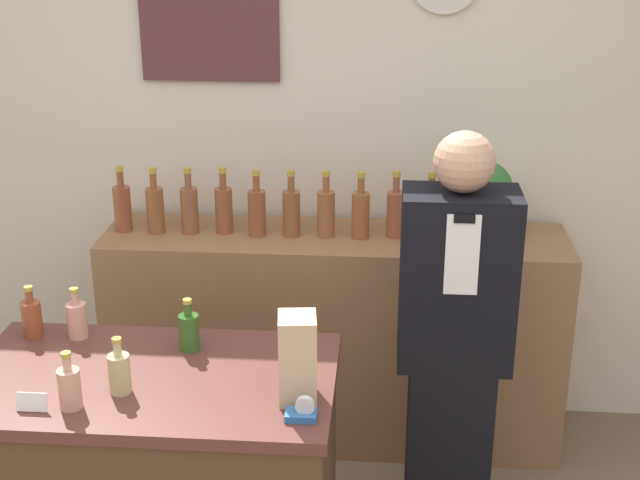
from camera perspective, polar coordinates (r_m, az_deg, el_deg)
back_wall at (r=3.99m, az=-1.09°, el=6.98°), size 5.20×0.09×2.70m
back_shelf at (r=4.01m, az=0.90°, el=-6.26°), size 1.99×0.47×0.97m
shopkeeper at (r=3.29m, az=8.53°, el=-6.82°), size 0.40×0.25×1.60m
potted_plant at (r=3.78m, az=10.45°, el=2.58°), size 0.23×0.23×0.34m
paper_bag at (r=2.64m, az=-1.45°, el=-7.57°), size 0.12×0.13×0.27m
tape_dispenser at (r=2.60m, az=-1.14°, el=-10.94°), size 0.09×0.06×0.07m
price_card_right at (r=2.76m, az=-17.96°, el=-9.84°), size 0.09×0.02×0.06m
counter_bottle_0 at (r=3.19m, az=-17.96°, el=-4.71°), size 0.07×0.07×0.18m
counter_bottle_1 at (r=3.13m, az=-15.29°, el=-4.90°), size 0.07×0.07×0.18m
counter_bottle_2 at (r=2.73m, az=-15.73°, el=-9.05°), size 0.07×0.07×0.18m
counter_bottle_3 at (r=2.77m, az=-12.72°, el=-8.24°), size 0.07×0.07×0.18m
counter_bottle_4 at (r=2.98m, az=-8.38°, el=-5.76°), size 0.07×0.07×0.18m
shelf_bottle_0 at (r=3.93m, az=-12.53°, el=2.10°), size 0.08×0.08×0.29m
shelf_bottle_1 at (r=3.88m, az=-10.51°, el=2.00°), size 0.08×0.08×0.29m
shelf_bottle_2 at (r=3.85m, az=-8.36°, el=2.01°), size 0.08×0.08×0.29m
shelf_bottle_3 at (r=3.83m, az=-6.17°, el=2.03°), size 0.08×0.08×0.29m
shelf_bottle_4 at (r=3.79m, az=-4.06°, el=1.86°), size 0.08×0.08×0.29m
shelf_bottle_5 at (r=3.78m, az=-1.84°, el=1.84°), size 0.08×0.08×0.29m
shelf_bottle_6 at (r=3.77m, az=0.39°, el=1.81°), size 0.08×0.08×0.29m
shelf_bottle_7 at (r=3.76m, az=2.61°, el=1.72°), size 0.08×0.08×0.29m
shelf_bottle_8 at (r=3.78m, az=4.85°, el=1.78°), size 0.08×0.08×0.29m
shelf_bottle_9 at (r=3.78m, az=7.07°, el=1.72°), size 0.08×0.08×0.29m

